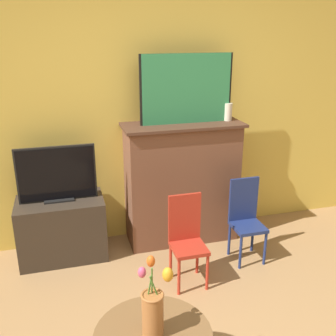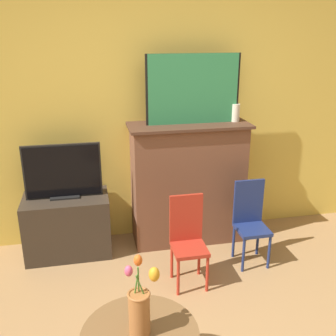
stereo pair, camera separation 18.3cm
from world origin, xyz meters
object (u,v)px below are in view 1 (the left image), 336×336
object	(u,v)px
tv_monitor	(57,175)
chair_red	(187,236)
painting	(187,89)
vase_tulips	(153,308)
chair_blue	(246,216)

from	to	relation	value
tv_monitor	chair_red	xyz separation A→B (m)	(0.96, -0.65, -0.38)
painting	vase_tulips	bearing A→B (deg)	-113.08
painting	vase_tulips	xyz separation A→B (m)	(-0.73, -1.71, -0.84)
chair_red	vase_tulips	xyz separation A→B (m)	(-0.52, -1.02, 0.21)
tv_monitor	chair_red	size ratio (longest dim) A/B	0.90
chair_blue	vase_tulips	world-z (taller)	vase_tulips
tv_monitor	vase_tulips	world-z (taller)	tv_monitor
tv_monitor	chair_blue	size ratio (longest dim) A/B	0.90
tv_monitor	chair_red	bearing A→B (deg)	-33.96
painting	chair_red	xyz separation A→B (m)	(-0.21, -0.69, -1.06)
chair_blue	vase_tulips	size ratio (longest dim) A/B	1.71
tv_monitor	chair_blue	bearing A→B (deg)	-16.00
tv_monitor	vase_tulips	distance (m)	1.73
vase_tulips	tv_monitor	bearing A→B (deg)	104.84
vase_tulips	chair_red	bearing A→B (deg)	62.99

